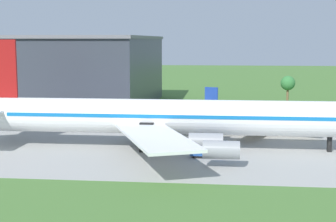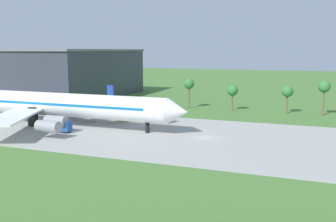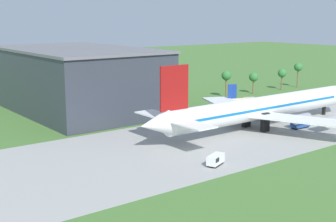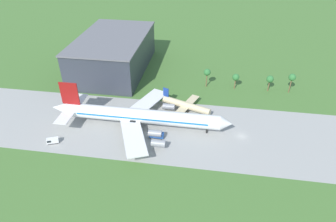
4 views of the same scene
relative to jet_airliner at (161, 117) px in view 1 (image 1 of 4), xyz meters
The scene contains 4 objects.
jet_airliner is the anchor object (origin of this frame).
regional_aircraft 24.06m from the jet_airliner, 39.96° to the left, with size 23.55×21.54×9.10m.
catering_van 11.51m from the jet_airliner, 37.90° to the right, with size 6.11×2.27×2.69m.
terminal_building 60.48m from the jet_airliner, 117.35° to the left, with size 36.72×61.20×19.99m.
Camera 1 is at (-32.51, -88.14, 18.90)m, focal length 55.00 mm.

